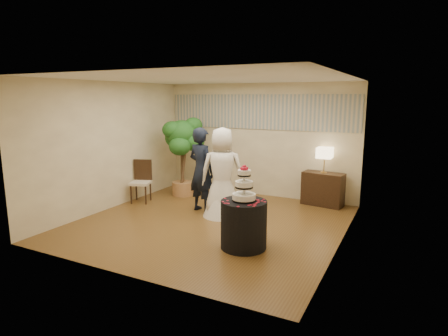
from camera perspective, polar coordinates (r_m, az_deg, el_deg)
The scene contains 15 objects.
floor at distance 7.53m, azimuth -2.08°, elevation -8.32°, with size 5.00×5.00×0.00m, color brown.
ceiling at distance 7.12m, azimuth -2.23°, elevation 13.48°, with size 5.00×5.00×0.00m, color white.
wall_back at distance 9.44m, azimuth 5.24°, elevation 4.27°, with size 5.00×0.06×2.80m, color beige.
wall_front at distance 5.19m, azimuth -15.66°, elevation -1.46°, with size 5.00×0.06×2.80m, color beige.
wall_left at distance 8.68m, azimuth -16.77°, elevation 3.28°, with size 0.06×5.00×2.80m, color beige.
wall_right at distance 6.38m, azimuth 17.88°, elevation 0.66°, with size 0.06×5.00×2.80m, color beige.
mural_border at distance 9.37m, azimuth 5.27°, elevation 8.51°, with size 4.90×0.02×0.85m, color #A2A295.
groom at distance 8.06m, azimuth -3.46°, elevation -0.30°, with size 0.67×0.44×1.84m, color black.
bride at distance 7.72m, azimuth -0.26°, elevation -0.67°, with size 0.91×0.82×1.86m, color white.
cake_table at distance 6.23m, azimuth 3.02°, elevation -8.57°, with size 0.76×0.76×0.80m, color black.
wedding_cake at distance 6.04m, azimuth 3.08°, elevation -2.30°, with size 0.39×0.39×0.60m, color white, non-canonical shape.
console at distance 8.90m, azimuth 14.83°, elevation -3.11°, with size 0.92×0.41×0.76m, color black.
table_lamp at distance 8.77m, azimuth 15.04°, elevation 1.16°, with size 0.34×0.34×0.58m, color beige, non-canonical shape.
ficus_tree at distance 9.43m, azimuth -6.39°, elevation 1.81°, with size 0.96×0.96×2.01m, color #21591D, non-canonical shape.
side_chair at distance 9.04m, azimuth -12.61°, elevation -2.04°, with size 0.46×0.48×1.00m, color black, non-canonical shape.
Camera 1 is at (3.45, -6.22, 2.46)m, focal length 30.00 mm.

